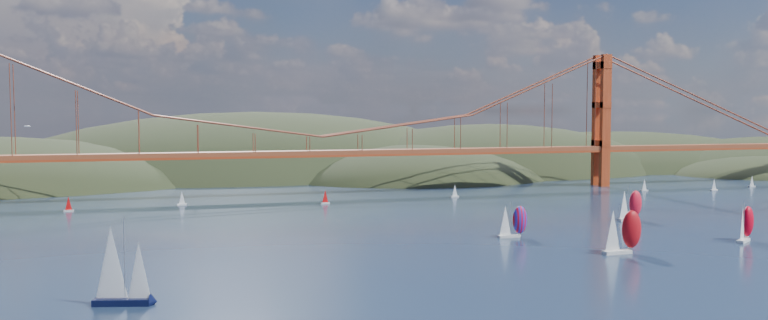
{
  "coord_description": "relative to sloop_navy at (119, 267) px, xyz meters",
  "views": [
    {
      "loc": [
        -57.79,
        -95.2,
        31.61
      ],
      "look_at": [
        -2.36,
        90.0,
        18.89
      ],
      "focal_mm": 35.0,
      "sensor_mm": 36.0,
      "label": 1
    }
  ],
  "objects": [
    {
      "name": "distant_boat_4",
      "position": [
        189.47,
        124.43,
        -3.93
      ],
      "size": [
        3.0,
        2.0,
        4.7
      ],
      "color": "silver",
      "rests_on": "ground"
    },
    {
      "name": "distant_boat_2",
      "position": [
        -21.34,
        124.91,
        -3.93
      ],
      "size": [
        3.0,
        2.0,
        4.7
      ],
      "color": "silver",
      "rests_on": "ground"
    },
    {
      "name": "distant_boat_8",
      "position": [
        109.72,
        126.1,
        -3.93
      ],
      "size": [
        3.0,
        2.0,
        4.7
      ],
      "color": "silver",
      "rests_on": "ground"
    },
    {
      "name": "racer_0",
      "position": [
        104.25,
        14.67,
        -1.19
      ],
      "size": [
        9.51,
        3.93,
        10.9
      ],
      "rotation": [
        0.0,
        0.0,
        0.04
      ],
      "color": "silver",
      "rests_on": "ground"
    },
    {
      "name": "headlands",
      "position": [
        109.53,
        246.18,
        -18.8
      ],
      "size": [
        725.0,
        225.0,
        96.0
      ],
      "color": "black",
      "rests_on": "ground"
    },
    {
      "name": "distant_boat_3",
      "position": [
        13.26,
        130.49,
        -3.93
      ],
      "size": [
        3.0,
        2.0,
        4.7
      ],
      "color": "silver",
      "rests_on": "ground"
    },
    {
      "name": "racer_1",
      "position": [
        141.87,
        19.4,
        -1.81
      ],
      "size": [
        8.37,
        6.84,
        9.58
      ],
      "rotation": [
        0.0,
        0.0,
        0.57
      ],
      "color": "silver",
      "rests_on": "ground"
    },
    {
      "name": "racer_rwb",
      "position": [
        90.61,
        40.93,
        -2.13
      ],
      "size": [
        7.7,
        3.08,
        8.91
      ],
      "rotation": [
        0.0,
        0.0,
        0.0
      ],
      "color": "silver",
      "rests_on": "ground"
    },
    {
      "name": "bridge",
      "position": [
        62.84,
        147.89,
        25.89
      ],
      "size": [
        552.0,
        12.0,
        55.0
      ],
      "color": "brown",
      "rests_on": "ground"
    },
    {
      "name": "sloop_navy",
      "position": [
        0.0,
        0.0,
        0.0
      ],
      "size": [
        9.67,
        6.45,
        14.37
      ],
      "rotation": [
        0.0,
        0.0,
        -0.25
      ],
      "color": "black",
      "rests_on": "ground"
    },
    {
      "name": "racer_3",
      "position": [
        136.27,
        57.77,
        -1.74
      ],
      "size": [
        8.67,
        4.47,
        9.74
      ],
      "rotation": [
        0.0,
        0.0,
        0.19
      ],
      "color": "silver",
      "rests_on": "ground"
    },
    {
      "name": "distant_boat_5",
      "position": [
        216.89,
        117.77,
        -3.93
      ],
      "size": [
        3.0,
        2.0,
        4.7
      ],
      "color": "silver",
      "rests_on": "ground"
    },
    {
      "name": "distant_boat_6",
      "position": [
        242.06,
        125.11,
        -3.93
      ],
      "size": [
        3.0,
        2.0,
        4.7
      ],
      "color": "silver",
      "rests_on": "ground"
    },
    {
      "name": "distant_boat_9",
      "position": [
        60.19,
        120.86,
        -3.93
      ],
      "size": [
        3.0,
        2.0,
        4.7
      ],
      "color": "silver",
      "rests_on": "ground"
    },
    {
      "name": "gull",
      "position": [
        -10.76,
        -14.77,
        23.16
      ],
      "size": [
        0.9,
        0.25,
        0.17
      ],
      "color": "white",
      "rests_on": "ground"
    }
  ]
}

